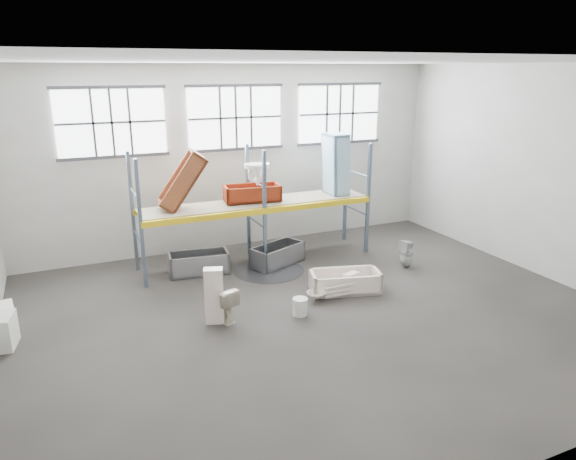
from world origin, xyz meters
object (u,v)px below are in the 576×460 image
steel_tub_left (199,263)px  rust_tub_flat (252,193)px  cistern_tall (214,296)px  toilet_beige (222,304)px  toilet_white (407,253)px  bathtub_beige (345,281)px  steel_tub_right (277,255)px  bucket (300,307)px  blue_tub_upright (336,165)px

steel_tub_left → rust_tub_flat: rust_tub_flat is taller
cistern_tall → rust_tub_flat: 3.85m
toilet_beige → toilet_white: (5.20, 0.95, -0.00)m
bathtub_beige → steel_tub_right: 2.33m
cistern_tall → bucket: size_ratio=3.15×
blue_tub_upright → toilet_beige: bearing=-145.0°
steel_tub_left → bucket: bearing=-67.6°
rust_tub_flat → steel_tub_left: bearing=-167.7°
bucket → toilet_beige: bearing=164.5°
toilet_beige → steel_tub_right: bearing=-152.8°
toilet_beige → blue_tub_upright: bearing=-165.1°
bathtub_beige → blue_tub_upright: blue_tub_upright is taller
steel_tub_right → blue_tub_upright: bearing=13.8°
toilet_white → rust_tub_flat: (-3.38, 2.09, 1.46)m
steel_tub_right → rust_tub_flat: rust_tub_flat is taller
blue_tub_upright → toilet_white: bearing=-63.1°
toilet_white → rust_tub_flat: size_ratio=0.51×
bathtub_beige → cistern_tall: (-3.15, -0.27, 0.34)m
toilet_beige → steel_tub_left: (0.25, 2.69, -0.10)m
cistern_tall → toilet_white: size_ratio=1.58×
bucket → blue_tub_upright: bearing=51.8°
steel_tub_right → blue_tub_upright: 2.91m
rust_tub_flat → bucket: rust_tub_flat is taller
toilet_beige → steel_tub_left: toilet_beige is taller
toilet_white → steel_tub_right: (-2.94, 1.52, -0.10)m
steel_tub_right → rust_tub_flat: bearing=127.8°
steel_tub_left → bucket: steel_tub_left is taller
bathtub_beige → steel_tub_right: bearing=123.9°
bathtub_beige → bucket: bearing=-139.4°
bathtub_beige → rust_tub_flat: rust_tub_flat is taller
toilet_beige → blue_tub_upright: (4.19, 2.94, 2.03)m
steel_tub_left → steel_tub_right: 2.03m
cistern_tall → rust_tub_flat: (1.97, 3.06, 1.25)m
toilet_beige → rust_tub_flat: bearing=-141.1°
steel_tub_left → blue_tub_upright: bearing=3.5°
bathtub_beige → rust_tub_flat: size_ratio=1.11×
bathtub_beige → toilet_beige: (-3.00, -0.26, 0.13)m
blue_tub_upright → cistern_tall: bearing=-145.8°
bathtub_beige → toilet_white: bearing=32.9°
cistern_tall → blue_tub_upright: (4.34, 2.96, 1.82)m
toilet_beige → cistern_tall: size_ratio=0.63×
toilet_white → cistern_tall: bearing=-93.2°
bathtub_beige → toilet_beige: bearing=-159.6°
toilet_white → steel_tub_right: bearing=-130.7°
steel_tub_left → steel_tub_right: size_ratio=1.02×
rust_tub_flat → blue_tub_upright: bearing=-2.5°
toilet_beige → blue_tub_upright: 5.50m
steel_tub_right → bathtub_beige: bearing=-71.7°
steel_tub_right → blue_tub_upright: (1.92, 0.47, 2.13)m
toilet_white → steel_tub_left: toilet_white is taller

